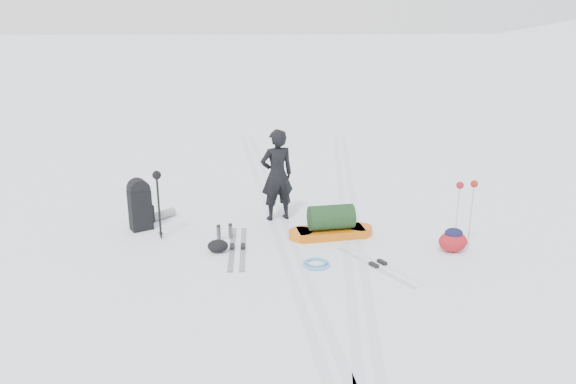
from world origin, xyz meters
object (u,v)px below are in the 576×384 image
skier (277,175)px  pulk_sled (331,225)px  expedition_rucksack (143,205)px  ski_poles_black (157,183)px

skier → pulk_sled: 1.48m
expedition_rucksack → ski_poles_black: ski_poles_black is taller
skier → ski_poles_black: bearing=4.1°
ski_poles_black → expedition_rucksack: bearing=137.9°
skier → pulk_sled: bearing=116.2°
expedition_rucksack → ski_poles_black: (0.38, -0.54, 0.57)m
skier → ski_poles_black: 2.27m
skier → expedition_rucksack: size_ratio=1.80×
expedition_rucksack → skier: bearing=-21.1°
skier → expedition_rucksack: (-2.49, -0.27, -0.44)m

